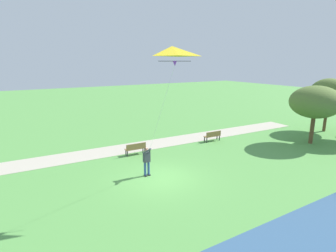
{
  "coord_description": "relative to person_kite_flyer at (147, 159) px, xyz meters",
  "views": [
    {
      "loc": [
        12.75,
        -7.03,
        6.59
      ],
      "look_at": [
        -0.35,
        0.76,
        2.95
      ],
      "focal_mm": 28.89,
      "sensor_mm": 36.0,
      "label": 1
    }
  ],
  "objects": [
    {
      "name": "ground_plane",
      "position": [
        0.68,
        0.49,
        -1.05
      ],
      "size": [
        120.0,
        120.0,
        0.0
      ],
      "primitive_type": "plane",
      "color": "#569947"
    },
    {
      "name": "walkway_path",
      "position": [
        -5.37,
        2.49,
        -1.04
      ],
      "size": [
        3.32,
        32.06,
        0.02
      ],
      "primitive_type": "cube",
      "rotation": [
        0.0,
        0.0,
        -0.03
      ],
      "color": "#B7AD99",
      "rests_on": "ground"
    },
    {
      "name": "person_kite_flyer",
      "position": [
        0.0,
        0.0,
        0.0
      ],
      "size": [
        0.62,
        0.52,
        1.83
      ],
      "color": "#232328",
      "rests_on": "ground"
    },
    {
      "name": "flying_kite",
      "position": [
        2.34,
        0.27,
        5.72
      ],
      "size": [
        2.53,
        1.8,
        5.35
      ],
      "color": "yellow"
    },
    {
      "name": "park_bench_near_walkway",
      "position": [
        -3.74,
        0.94,
        -0.54
      ],
      "size": [
        0.48,
        1.51,
        0.88
      ],
      "color": "olive",
      "rests_on": "ground"
    },
    {
      "name": "park_bench_far_walkway",
      "position": [
        -3.54,
        7.94,
        -0.54
      ],
      "size": [
        0.48,
        1.51,
        0.88
      ],
      "color": "olive",
      "rests_on": "ground"
    },
    {
      "name": "tree_lakeside_near",
      "position": [
        1.04,
        14.54,
        2.38
      ],
      "size": [
        3.95,
        3.97,
        4.75
      ],
      "color": "brown",
      "rests_on": "ground"
    },
    {
      "name": "tree_horizon_far",
      "position": [
        -0.68,
        19.47,
        2.36
      ],
      "size": [
        3.8,
        3.11,
        5.08
      ],
      "color": "brown",
      "rests_on": "ground"
    }
  ]
}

